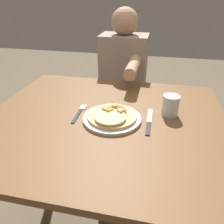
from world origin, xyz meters
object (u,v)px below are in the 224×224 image
plate (112,118)px  person_diner (123,80)px  knife (149,122)px  fork (80,112)px  dining_table (104,137)px  drinking_glass (171,105)px  pizza (112,115)px

plate → person_diner: (-0.06, 0.70, -0.09)m
knife → person_diner: 0.73m
plate → fork: size_ratio=1.47×
dining_table → person_diner: bearing=91.8°
dining_table → fork: bearing=170.4°
plate → drinking_glass: size_ratio=2.71×
plate → fork: 0.17m
dining_table → knife: (0.20, 0.00, 0.11)m
fork → knife: (0.33, -0.02, 0.00)m
dining_table → pizza: (0.04, -0.02, 0.13)m
knife → drinking_glass: bearing=45.2°
person_diner → knife: bearing=-71.8°
dining_table → pizza: size_ratio=4.99×
drinking_glass → fork: bearing=-170.3°
pizza → knife: 0.17m
dining_table → fork: 0.17m
plate → drinking_glass: drinking_glass is taller
knife → drinking_glass: size_ratio=2.30×
knife → pizza: bearing=-173.5°
plate → knife: (0.16, 0.01, -0.00)m
fork → person_diner: 0.68m
dining_table → plate: (0.04, -0.01, 0.12)m
knife → person_diner: (-0.23, 0.69, -0.08)m
drinking_glass → person_diner: person_diner is taller
fork → knife: 0.33m
dining_table → pizza: 0.14m
knife → drinking_glass: 0.13m
dining_table → pizza: pizza is taller
knife → drinking_glass: (0.09, 0.09, 0.05)m
knife → fork: bearing=176.9°
plate → pizza: bearing=-89.3°
plate → person_diner: person_diner is taller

